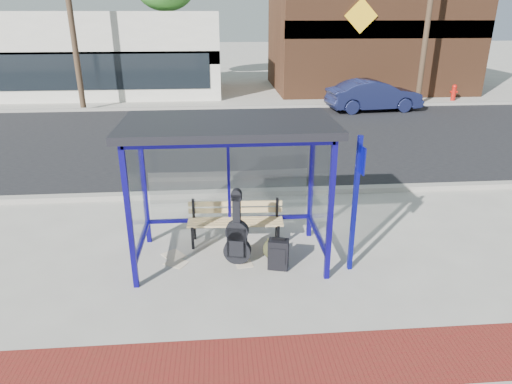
{
  "coord_description": "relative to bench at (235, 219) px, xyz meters",
  "views": [
    {
      "loc": [
        -0.15,
        -6.94,
        3.99
      ],
      "look_at": [
        0.45,
        0.2,
        1.14
      ],
      "focal_mm": 32.0,
      "sensor_mm": 36.0,
      "label": 1
    }
  ],
  "objects": [
    {
      "name": "utility_pole_west",
      "position": [
        -6.1,
        12.79,
        3.65
      ],
      "size": [
        1.6,
        0.24,
        8.0
      ],
      "color": "#4C3826",
      "rests_on": "ground"
    },
    {
      "name": "curb_near",
      "position": [
        -0.1,
        2.29,
        -0.4
      ],
      "size": [
        60.0,
        0.25,
        0.12
      ],
      "primitive_type": "cube",
      "color": "gray",
      "rests_on": "ground"
    },
    {
      "name": "backpack",
      "position": [
        0.59,
        -0.67,
        -0.29
      ],
      "size": [
        0.32,
        0.29,
        0.36
      ],
      "rotation": [
        0.0,
        0.0,
        -0.11
      ],
      "color": "#2C2D19",
      "rests_on": "ground"
    },
    {
      "name": "storefront_brown",
      "position": [
        7.9,
        17.88,
        2.74
      ],
      "size": [
        10.0,
        7.08,
        6.4
      ],
      "color": "#59331E",
      "rests_on": "ground"
    },
    {
      "name": "suitcase",
      "position": [
        0.66,
        -1.01,
        -0.2
      ],
      "size": [
        0.37,
        0.29,
        0.57
      ],
      "rotation": [
        0.0,
        0.0,
        -0.25
      ],
      "color": "black",
      "rests_on": "ground"
    },
    {
      "name": "brick_paver_strip",
      "position": [
        -0.1,
        -3.21,
        -0.46
      ],
      "size": [
        60.0,
        1.0,
        0.01
      ],
      "primitive_type": "cube",
      "color": "maroon",
      "rests_on": "ground"
    },
    {
      "name": "newspaper_b",
      "position": [
        -1.04,
        -0.7,
        -0.46
      ],
      "size": [
        0.45,
        0.43,
        0.01
      ],
      "primitive_type": "cube",
      "rotation": [
        0.0,
        0.0,
        -0.55
      ],
      "color": "white",
      "rests_on": "ground"
    },
    {
      "name": "street_asphalt",
      "position": [
        -0.1,
        7.39,
        -0.46
      ],
      "size": [
        60.0,
        10.0,
        0.0
      ],
      "primitive_type": "cube",
      "color": "black",
      "rests_on": "ground"
    },
    {
      "name": "sign_post",
      "position": [
        1.85,
        -1.11,
        0.82
      ],
      "size": [
        0.1,
        0.29,
        2.28
      ],
      "rotation": [
        0.0,
        0.0,
        0.09
      ],
      "color": "#0C0E86",
      "rests_on": "ground"
    },
    {
      "name": "bench",
      "position": [
        0.0,
        0.0,
        0.0
      ],
      "size": [
        1.74,
        0.5,
        0.82
      ],
      "rotation": [
        0.0,
        0.0,
        -0.05
      ],
      "color": "black",
      "rests_on": "ground"
    },
    {
      "name": "bus_shelter",
      "position": [
        -0.1,
        -0.54,
        1.61
      ],
      "size": [
        3.3,
        1.8,
        2.42
      ],
      "color": "#100A77",
      "rests_on": "ground"
    },
    {
      "name": "guitar_bag",
      "position": [
        -0.0,
        -0.77,
        0.0
      ],
      "size": [
        0.48,
        0.23,
        1.26
      ],
      "rotation": [
        0.0,
        0.0,
        -0.22
      ],
      "color": "black",
      "rests_on": "ground"
    },
    {
      "name": "ground",
      "position": [
        -0.1,
        -0.61,
        -0.46
      ],
      "size": [
        120.0,
        120.0,
        0.0
      ],
      "primitive_type": "plane",
      "color": "#B2ADA0",
      "rests_on": "ground"
    },
    {
      "name": "newspaper_c",
      "position": [
        0.1,
        -0.79,
        -0.46
      ],
      "size": [
        0.33,
        0.39,
        0.01
      ],
      "primitive_type": "cube",
      "rotation": [
        0.0,
        0.0,
        1.74
      ],
      "color": "white",
      "rests_on": "ground"
    },
    {
      "name": "newspaper_a",
      "position": [
        -1.11,
        -0.44,
        -0.46
      ],
      "size": [
        0.48,
        0.5,
        0.01
      ],
      "primitive_type": "cube",
      "rotation": [
        0.0,
        0.0,
        -0.91
      ],
      "color": "white",
      "rests_on": "ground"
    },
    {
      "name": "curb_far",
      "position": [
        -0.1,
        12.49,
        -0.4
      ],
      "size": [
        60.0,
        0.25,
        0.12
      ],
      "primitive_type": "cube",
      "color": "gray",
      "rests_on": "ground"
    },
    {
      "name": "far_sidewalk",
      "position": [
        -0.1,
        14.39,
        -0.46
      ],
      "size": [
        60.0,
        4.0,
        0.01
      ],
      "primitive_type": "cube",
      "color": "#B2ADA0",
      "rests_on": "ground"
    },
    {
      "name": "parked_car",
      "position": [
        6.39,
        11.55,
        0.19
      ],
      "size": [
        4.1,
        1.79,
        1.31
      ],
      "primitive_type": "imported",
      "rotation": [
        0.0,
        0.0,
        1.68
      ],
      "color": "#191F47",
      "rests_on": "ground"
    },
    {
      "name": "storefront_white",
      "position": [
        -9.1,
        17.38,
        1.54
      ],
      "size": [
        18.0,
        6.04,
        4.0
      ],
      "color": "silver",
      "rests_on": "ground"
    },
    {
      "name": "fire_hydrant",
      "position": [
        10.98,
        13.56,
        -0.05
      ],
      "size": [
        0.34,
        0.23,
        0.77
      ],
      "rotation": [
        0.0,
        0.0,
        -0.18
      ],
      "color": "#B8150D",
      "rests_on": "ground"
    },
    {
      "name": "utility_pole_east",
      "position": [
        8.9,
        12.79,
        3.65
      ],
      "size": [
        1.6,
        0.24,
        8.0
      ],
      "color": "#4C3826",
      "rests_on": "ground"
    }
  ]
}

